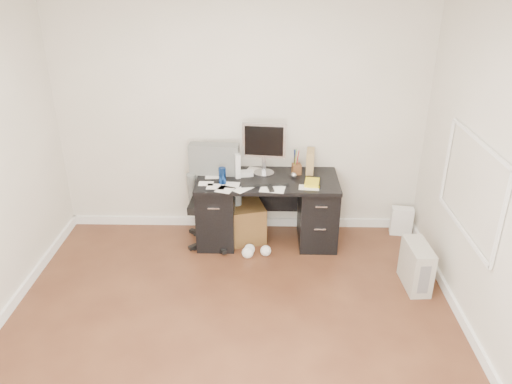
% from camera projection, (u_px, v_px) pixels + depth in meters
% --- Properties ---
extents(ground, '(4.00, 4.00, 0.00)m').
position_uv_depth(ground, '(230.00, 342.00, 4.11)').
color(ground, '#432215').
rests_on(ground, ground).
extents(room_shell, '(4.02, 4.02, 2.71)m').
position_uv_depth(room_shell, '(230.00, 152.00, 3.43)').
color(room_shell, beige).
rests_on(room_shell, ground).
extents(desk, '(1.50, 0.70, 0.75)m').
position_uv_depth(desk, '(267.00, 208.00, 5.43)').
color(desk, black).
rests_on(desk, ground).
extents(loose_papers, '(1.10, 0.60, 0.00)m').
position_uv_depth(loose_papers, '(248.00, 180.00, 5.24)').
color(loose_papers, white).
rests_on(loose_papers, desk).
extents(lcd_monitor, '(0.49, 0.31, 0.58)m').
position_uv_depth(lcd_monitor, '(264.00, 149.00, 5.28)').
color(lcd_monitor, '#B2B2B6').
rests_on(lcd_monitor, desk).
extents(keyboard, '(0.51, 0.23, 0.03)m').
position_uv_depth(keyboard, '(264.00, 182.00, 5.16)').
color(keyboard, black).
rests_on(keyboard, desk).
extents(computer_mouse, '(0.07, 0.07, 0.06)m').
position_uv_depth(computer_mouse, '(294.00, 175.00, 5.29)').
color(computer_mouse, '#B2B2B6').
rests_on(computer_mouse, desk).
extents(travel_mug, '(0.10, 0.10, 0.17)m').
position_uv_depth(travel_mug, '(222.00, 176.00, 5.14)').
color(travel_mug, navy).
rests_on(travel_mug, desk).
extents(white_binder, '(0.15, 0.24, 0.26)m').
position_uv_depth(white_binder, '(237.00, 163.00, 5.33)').
color(white_binder, silver).
rests_on(white_binder, desk).
extents(magazine_file, '(0.13, 0.23, 0.25)m').
position_uv_depth(magazine_file, '(310.00, 161.00, 5.40)').
color(magazine_file, '#A17E4E').
rests_on(magazine_file, desk).
extents(pen_cup, '(0.13, 0.13, 0.27)m').
position_uv_depth(pen_cup, '(297.00, 162.00, 5.35)').
color(pen_cup, '#522917').
rests_on(pen_cup, desk).
extents(yellow_book, '(0.19, 0.22, 0.04)m').
position_uv_depth(yellow_book, '(313.00, 183.00, 5.15)').
color(yellow_book, yellow).
rests_on(yellow_book, desk).
extents(paper_remote, '(0.28, 0.24, 0.02)m').
position_uv_depth(paper_remote, '(272.00, 188.00, 5.04)').
color(paper_remote, white).
rests_on(paper_remote, desk).
extents(office_chair, '(0.65, 0.65, 1.09)m').
position_uv_depth(office_chair, '(213.00, 198.00, 5.34)').
color(office_chair, '#555755').
rests_on(office_chair, ground).
extents(pc_tower, '(0.22, 0.45, 0.44)m').
position_uv_depth(pc_tower, '(416.00, 266.00, 4.73)').
color(pc_tower, '#A8A498').
rests_on(pc_tower, ground).
extents(shopping_bag, '(0.26, 0.20, 0.32)m').
position_uv_depth(shopping_bag, '(402.00, 221.00, 5.66)').
color(shopping_bag, white).
rests_on(shopping_bag, ground).
extents(wicker_basket, '(0.52, 0.52, 0.42)m').
position_uv_depth(wicker_basket, '(244.00, 222.00, 5.55)').
color(wicker_basket, '#502C18').
rests_on(wicker_basket, ground).
extents(desk_printer, '(0.39, 0.35, 0.20)m').
position_uv_depth(desk_printer, '(223.00, 230.00, 5.60)').
color(desk_printer, slate).
rests_on(desk_printer, ground).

